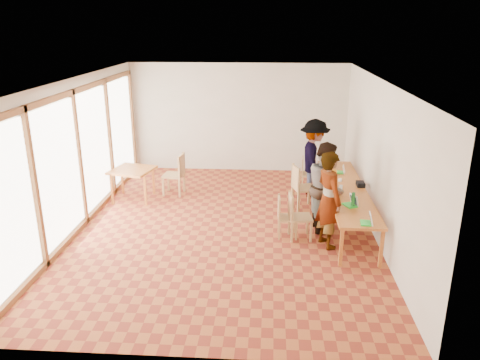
% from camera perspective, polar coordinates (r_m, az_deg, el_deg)
% --- Properties ---
extents(ground, '(8.00, 8.00, 0.00)m').
position_cam_1_polar(ground, '(9.75, -1.85, -5.72)').
color(ground, '#A15027').
rests_on(ground, ground).
extents(wall_back, '(6.00, 0.10, 3.00)m').
position_cam_1_polar(wall_back, '(13.11, -0.21, 7.57)').
color(wall_back, beige).
rests_on(wall_back, ground).
extents(wall_front, '(6.00, 0.10, 3.00)m').
position_cam_1_polar(wall_front, '(5.53, -6.07, -8.63)').
color(wall_front, beige).
rests_on(wall_front, ground).
extents(wall_right, '(0.10, 8.00, 3.00)m').
position_cam_1_polar(wall_right, '(9.43, 16.53, 2.34)').
color(wall_right, beige).
rests_on(wall_right, ground).
extents(window_wall, '(0.10, 8.00, 3.00)m').
position_cam_1_polar(window_wall, '(9.97, -19.16, 2.94)').
color(window_wall, white).
rests_on(window_wall, ground).
extents(ceiling, '(6.00, 8.00, 0.04)m').
position_cam_1_polar(ceiling, '(8.94, -2.06, 12.20)').
color(ceiling, white).
rests_on(ceiling, wall_back).
extents(communal_table, '(0.80, 4.00, 0.75)m').
position_cam_1_polar(communal_table, '(9.99, 12.79, -1.25)').
color(communal_table, '#C7792C').
rests_on(communal_table, ground).
extents(side_table, '(0.90, 0.90, 0.75)m').
position_cam_1_polar(side_table, '(11.31, -12.99, 0.92)').
color(side_table, '#C7792C').
rests_on(side_table, ground).
extents(chair_near, '(0.48, 0.48, 0.49)m').
position_cam_1_polar(chair_near, '(9.09, 6.79, -3.84)').
color(chair_near, tan).
rests_on(chair_near, ground).
extents(chair_mid, '(0.40, 0.40, 0.44)m').
position_cam_1_polar(chair_mid, '(9.18, 5.30, -3.97)').
color(chair_mid, tan).
rests_on(chair_mid, ground).
extents(chair_far, '(0.59, 0.59, 0.54)m').
position_cam_1_polar(chair_far, '(10.56, 7.32, -0.31)').
color(chair_far, tan).
rests_on(chair_far, ground).
extents(chair_empty, '(0.41, 0.41, 0.44)m').
position_cam_1_polar(chair_empty, '(11.87, 8.03, 1.22)').
color(chair_empty, tan).
rests_on(chair_empty, ground).
extents(chair_spare, '(0.52, 0.52, 0.54)m').
position_cam_1_polar(chair_spare, '(11.46, -7.63, 1.22)').
color(chair_spare, tan).
rests_on(chair_spare, ground).
extents(person_near, '(0.67, 0.79, 1.85)m').
position_cam_1_polar(person_near, '(8.78, 10.77, -2.38)').
color(person_near, gray).
rests_on(person_near, ground).
extents(person_mid, '(0.78, 0.95, 1.81)m').
position_cam_1_polar(person_mid, '(9.53, 10.39, -0.76)').
color(person_mid, gray).
rests_on(person_mid, ground).
extents(person_far, '(0.73, 1.24, 1.89)m').
position_cam_1_polar(person_far, '(11.31, 9.00, 2.61)').
color(person_far, gray).
rests_on(person_far, ground).
extents(laptop_near, '(0.23, 0.26, 0.20)m').
position_cam_1_polar(laptop_near, '(8.32, 15.37, -4.83)').
color(laptop_near, green).
rests_on(laptop_near, communal_table).
extents(laptop_mid, '(0.31, 0.32, 0.22)m').
position_cam_1_polar(laptop_mid, '(9.04, 13.47, -2.70)').
color(laptop_mid, green).
rests_on(laptop_mid, communal_table).
extents(laptop_far, '(0.23, 0.25, 0.18)m').
position_cam_1_polar(laptop_far, '(10.95, 12.32, 1.09)').
color(laptop_far, green).
rests_on(laptop_far, communal_table).
extents(yellow_mug, '(0.15, 0.15, 0.11)m').
position_cam_1_polar(yellow_mug, '(10.78, 11.38, 0.90)').
color(yellow_mug, yellow).
rests_on(yellow_mug, communal_table).
extents(green_bottle, '(0.07, 0.07, 0.28)m').
position_cam_1_polar(green_bottle, '(8.96, 13.62, -2.36)').
color(green_bottle, '#1F7A2F').
rests_on(green_bottle, communal_table).
extents(clear_glass, '(0.07, 0.07, 0.09)m').
position_cam_1_polar(clear_glass, '(9.87, 12.20, -0.88)').
color(clear_glass, silver).
rests_on(clear_glass, communal_table).
extents(condiment_cup, '(0.08, 0.08, 0.06)m').
position_cam_1_polar(condiment_cup, '(10.37, 12.10, -0.01)').
color(condiment_cup, white).
rests_on(condiment_cup, communal_table).
extents(pink_phone, '(0.05, 0.10, 0.01)m').
position_cam_1_polar(pink_phone, '(9.55, 11.82, -1.75)').
color(pink_phone, '#E74688').
rests_on(pink_phone, communal_table).
extents(black_pouch, '(0.16, 0.26, 0.09)m').
position_cam_1_polar(black_pouch, '(10.16, 14.48, -0.49)').
color(black_pouch, black).
rests_on(black_pouch, communal_table).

